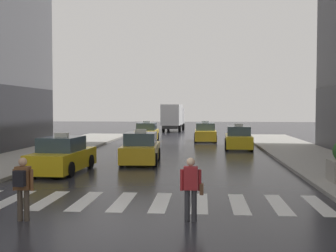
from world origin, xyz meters
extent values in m
plane|color=#26262B|center=(0.00, 0.00, 0.00)|extent=(160.00, 160.00, 0.00)
cube|color=silver|center=(-4.20, 3.00, 0.00)|extent=(0.50, 2.80, 0.01)
cube|color=silver|center=(-3.00, 3.00, 0.00)|extent=(0.50, 2.80, 0.01)
cube|color=silver|center=(-1.80, 3.00, 0.00)|extent=(0.50, 2.80, 0.01)
cube|color=silver|center=(-0.60, 3.00, 0.00)|extent=(0.50, 2.80, 0.01)
cube|color=silver|center=(0.60, 3.00, 0.00)|extent=(0.50, 2.80, 0.01)
cube|color=silver|center=(1.80, 3.00, 0.00)|extent=(0.50, 2.80, 0.01)
cube|color=silver|center=(3.00, 3.00, 0.00)|extent=(0.50, 2.80, 0.01)
cube|color=silver|center=(4.20, 3.00, 0.00)|extent=(0.50, 2.80, 0.01)
cube|color=silver|center=(5.40, 3.00, 0.00)|extent=(0.50, 2.80, 0.01)
cube|color=yellow|center=(-4.50, 8.76, 0.56)|extent=(2.01, 4.58, 0.84)
cube|color=#384C5B|center=(-4.50, 8.66, 1.30)|extent=(1.70, 2.17, 0.64)
cube|color=silver|center=(-4.50, 8.66, 1.71)|extent=(0.61, 0.27, 0.18)
cylinder|color=black|center=(-5.29, 10.15, 0.33)|extent=(0.25, 0.67, 0.66)
cylinder|color=black|center=(-3.58, 10.07, 0.33)|extent=(0.25, 0.67, 0.66)
cylinder|color=black|center=(-5.42, 7.45, 0.33)|extent=(0.25, 0.67, 0.66)
cylinder|color=black|center=(-3.71, 7.37, 0.33)|extent=(0.25, 0.67, 0.66)
cube|color=#F2EAB2|center=(-5.02, 11.06, 0.60)|extent=(0.20, 0.05, 0.14)
cube|color=#F2EAB2|center=(-3.76, 11.00, 0.60)|extent=(0.20, 0.05, 0.14)
cube|color=gold|center=(-1.42, 12.38, 0.56)|extent=(2.01, 4.58, 0.84)
cube|color=#384C5B|center=(-1.42, 12.28, 1.30)|extent=(1.70, 2.17, 0.64)
cube|color=silver|center=(-1.42, 12.28, 1.71)|extent=(0.61, 0.27, 0.18)
cylinder|color=black|center=(-2.34, 13.69, 0.33)|extent=(0.25, 0.67, 0.66)
cylinder|color=black|center=(-0.63, 13.77, 0.33)|extent=(0.25, 0.67, 0.66)
cylinder|color=black|center=(-2.21, 10.99, 0.33)|extent=(0.25, 0.67, 0.66)
cylinder|color=black|center=(-0.50, 11.08, 0.33)|extent=(0.25, 0.67, 0.66)
cube|color=#F2EAB2|center=(-2.16, 14.62, 0.60)|extent=(0.20, 0.05, 0.14)
cube|color=#F2EAB2|center=(-0.90, 14.68, 0.60)|extent=(0.20, 0.05, 0.14)
cube|color=yellow|center=(4.45, 20.57, 0.56)|extent=(1.98, 4.57, 0.84)
cube|color=#384C5B|center=(4.45, 20.47, 1.30)|extent=(1.68, 2.16, 0.64)
cube|color=silver|center=(4.45, 20.47, 1.71)|extent=(0.61, 0.26, 0.18)
cylinder|color=black|center=(3.65, 21.95, 0.33)|extent=(0.25, 0.67, 0.66)
cylinder|color=black|center=(5.36, 21.89, 0.33)|extent=(0.25, 0.67, 0.66)
cylinder|color=black|center=(3.55, 19.25, 0.33)|extent=(0.25, 0.67, 0.66)
cylinder|color=black|center=(5.25, 19.19, 0.33)|extent=(0.25, 0.67, 0.66)
cube|color=#F2EAB2|center=(3.91, 22.86, 0.60)|extent=(0.20, 0.05, 0.14)
cube|color=#F2EAB2|center=(5.17, 22.81, 0.60)|extent=(0.20, 0.05, 0.14)
cube|color=gold|center=(-3.06, 26.84, 0.56)|extent=(1.91, 4.54, 0.84)
cube|color=#384C5B|center=(-3.05, 26.74, 1.30)|extent=(1.65, 2.14, 0.64)
cube|color=silver|center=(-3.05, 26.74, 1.71)|extent=(0.61, 0.25, 0.18)
cylinder|color=black|center=(-3.94, 28.17, 0.33)|extent=(0.24, 0.67, 0.66)
cylinder|color=black|center=(-2.23, 28.21, 0.33)|extent=(0.24, 0.67, 0.66)
cylinder|color=black|center=(-3.88, 25.47, 0.33)|extent=(0.24, 0.67, 0.66)
cylinder|color=black|center=(-2.17, 25.52, 0.33)|extent=(0.24, 0.67, 0.66)
cube|color=#F2EAB2|center=(-3.74, 29.10, 0.60)|extent=(0.20, 0.04, 0.14)
cube|color=#F2EAB2|center=(-2.48, 29.13, 0.60)|extent=(0.20, 0.04, 0.14)
cube|color=gold|center=(2.10, 27.11, 0.56)|extent=(1.86, 4.52, 0.84)
cube|color=#384C5B|center=(2.10, 27.01, 1.30)|extent=(1.63, 2.12, 0.64)
cube|color=silver|center=(2.10, 27.01, 1.71)|extent=(0.60, 0.25, 0.18)
cylinder|color=black|center=(1.22, 28.45, 0.33)|extent=(0.23, 0.66, 0.66)
cylinder|color=black|center=(2.93, 28.47, 0.33)|extent=(0.23, 0.66, 0.66)
cylinder|color=black|center=(1.26, 25.75, 0.33)|extent=(0.23, 0.66, 0.66)
cylinder|color=black|center=(2.97, 25.77, 0.33)|extent=(0.23, 0.66, 0.66)
cube|color=#F2EAB2|center=(1.44, 29.37, 0.60)|extent=(0.20, 0.04, 0.14)
cube|color=#F2EAB2|center=(2.70, 29.39, 0.60)|extent=(0.20, 0.04, 0.14)
cube|color=#2D2D2D|center=(-1.85, 42.48, 0.65)|extent=(2.12, 6.68, 0.40)
cube|color=silver|center=(-1.69, 45.78, 1.90)|extent=(2.19, 1.90, 2.10)
cube|color=#384C5B|center=(-1.65, 46.70, 2.27)|extent=(1.89, 0.13, 0.95)
cube|color=silver|center=(-1.90, 41.58, 2.10)|extent=(2.43, 4.90, 2.50)
cylinder|color=black|center=(-2.70, 45.63, 0.45)|extent=(0.32, 0.91, 0.90)
cylinder|color=black|center=(-0.70, 45.53, 0.45)|extent=(0.32, 0.91, 0.90)
cylinder|color=black|center=(-2.92, 41.09, 0.45)|extent=(0.32, 0.91, 0.90)
cylinder|color=black|center=(-0.92, 40.99, 0.45)|extent=(0.32, 0.91, 0.90)
cylinder|color=#473D33|center=(-2.83, 0.57, 0.41)|extent=(0.14, 0.14, 0.82)
cylinder|color=#473D33|center=(-2.65, 0.57, 0.41)|extent=(0.14, 0.14, 0.82)
cube|color=brown|center=(-2.74, 0.57, 1.12)|extent=(0.36, 0.24, 0.60)
sphere|color=tan|center=(-2.74, 0.57, 1.54)|extent=(0.22, 0.22, 0.22)
cylinder|color=brown|center=(-2.97, 0.57, 1.07)|extent=(0.09, 0.09, 0.55)
cylinder|color=brown|center=(-2.51, 0.57, 1.07)|extent=(0.09, 0.09, 0.55)
cube|color=black|center=(-2.74, 0.35, 1.14)|extent=(0.28, 0.18, 0.40)
cylinder|color=#333338|center=(1.50, 0.91, 0.41)|extent=(0.14, 0.14, 0.82)
cylinder|color=#333338|center=(1.68, 0.91, 0.41)|extent=(0.14, 0.14, 0.82)
cube|color=maroon|center=(1.59, 0.91, 1.12)|extent=(0.36, 0.24, 0.60)
sphere|color=beige|center=(1.59, 0.91, 1.54)|extent=(0.22, 0.22, 0.22)
cylinder|color=maroon|center=(1.36, 0.91, 1.07)|extent=(0.09, 0.09, 0.55)
cylinder|color=maroon|center=(1.82, 0.91, 1.07)|extent=(0.09, 0.09, 0.55)
cube|color=brown|center=(1.87, 0.91, 0.84)|extent=(0.10, 0.20, 0.28)
camera|label=1|loc=(1.90, -9.84, 2.93)|focal=44.80mm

